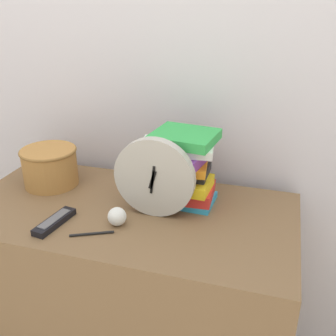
{
  "coord_description": "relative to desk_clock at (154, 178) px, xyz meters",
  "views": [
    {
      "loc": [
        0.46,
        -0.76,
        1.4
      ],
      "look_at": [
        0.13,
        0.33,
        0.88
      ],
      "focal_mm": 42.0,
      "sensor_mm": 36.0,
      "label": 1
    }
  ],
  "objects": [
    {
      "name": "book_stack",
      "position": [
        0.05,
        0.11,
        -0.01
      ],
      "size": [
        0.26,
        0.21,
        0.24
      ],
      "color": "#2D9ED1",
      "rests_on": "desk"
    },
    {
      "name": "tv_remote",
      "position": [
        -0.28,
        -0.15,
        -0.12
      ],
      "size": [
        0.06,
        0.16,
        0.02
      ],
      "color": "black",
      "rests_on": "desk"
    },
    {
      "name": "wall_back",
      "position": [
        -0.1,
        0.35,
        0.33
      ],
      "size": [
        6.0,
        0.04,
        2.4
      ],
      "color": "silver",
      "rests_on": "ground_plane"
    },
    {
      "name": "desk",
      "position": [
        -0.1,
        0.0,
        -0.5
      ],
      "size": [
        1.1,
        0.56,
        0.74
      ],
      "color": "brown",
      "rests_on": "ground_plane"
    },
    {
      "name": "pen",
      "position": [
        -0.14,
        -0.17,
        -0.13
      ],
      "size": [
        0.12,
        0.06,
        0.01
      ],
      "color": "black",
      "rests_on": "desk"
    },
    {
      "name": "desk_clock",
      "position": [
        0.0,
        0.0,
        0.0
      ],
      "size": [
        0.26,
        0.04,
        0.26
      ],
      "color": "#B7B2A8",
      "rests_on": "desk"
    },
    {
      "name": "crumpled_paper_ball",
      "position": [
        -0.09,
        -0.09,
        -0.1
      ],
      "size": [
        0.06,
        0.06,
        0.06
      ],
      "color": "white",
      "rests_on": "desk"
    },
    {
      "name": "basket",
      "position": [
        -0.44,
        0.1,
        -0.05
      ],
      "size": [
        0.2,
        0.2,
        0.14
      ],
      "color": "#B27A3D",
      "rests_on": "desk"
    }
  ]
}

